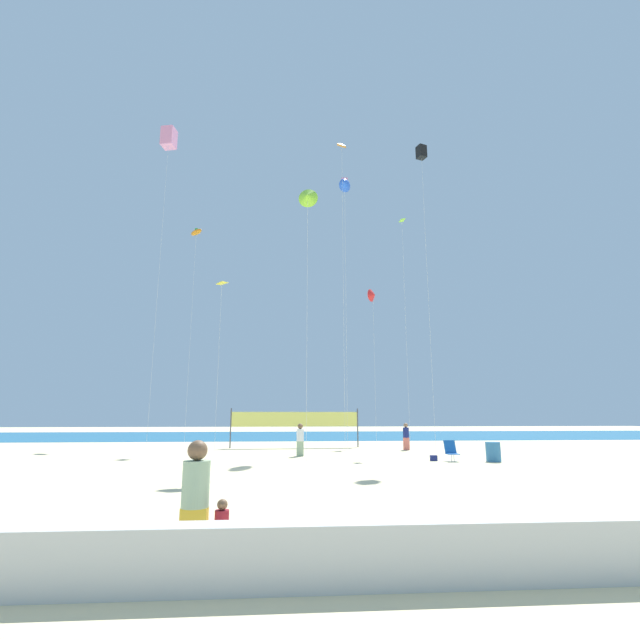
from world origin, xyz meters
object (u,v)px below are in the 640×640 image
object	(u,v)px
beachgoer_navy_shirt	(406,435)
kite_blue_inflatable	(345,186)
toddler_figure	(221,530)
kite_orange_inflatable	(196,233)
volleyball_net	(295,421)
kite_red_delta	(373,295)
folding_beach_chair	(451,450)
mother_figure	(195,497)
kite_lime_diamond	(402,232)
kite_lime_delta	(308,197)
beach_handbag	(434,458)
kite_black_box	(421,154)
trash_barrel	(493,452)
kite_orange_diamond	(342,151)
beachgoer_white_shirt	(300,439)
kite_yellow_diamond	(222,284)
kite_pink_box	(169,138)

from	to	relation	value
beachgoer_navy_shirt	kite_blue_inflatable	world-z (taller)	kite_blue_inflatable
toddler_figure	kite_orange_inflatable	xyz separation A→B (m)	(-6.44, 28.77, 15.94)
volleyball_net	kite_red_delta	xyz separation A→B (m)	(5.77, 3.22, 9.09)
kite_blue_inflatable	folding_beach_chair	bearing A→B (deg)	-67.84
mother_figure	kite_lime_diamond	distance (m)	27.79
volleyball_net	kite_lime_delta	world-z (taller)	kite_lime_delta
beach_handbag	kite_red_delta	bearing A→B (deg)	90.94
mother_figure	beach_handbag	size ratio (longest dim) A/B	5.53
folding_beach_chair	kite_black_box	xyz separation A→B (m)	(0.91, 4.93, 17.63)
trash_barrel	kite_black_box	size ratio (longest dim) A/B	0.04
kite_black_box	kite_lime_delta	xyz separation A→B (m)	(-7.37, -4.70, -5.57)
kite_lime_diamond	toddler_figure	bearing A→B (deg)	-111.44
volleyball_net	beach_handbag	xyz separation A→B (m)	(5.97, -8.74, -1.51)
mother_figure	kite_orange_diamond	distance (m)	26.14
mother_figure	volleyball_net	distance (m)	22.75
kite_lime_diamond	kite_red_delta	xyz separation A→B (m)	(-1.47, 3.41, -3.69)
kite_lime_diamond	kite_red_delta	world-z (taller)	kite_lime_diamond
volleyball_net	kite_red_delta	world-z (taller)	kite_red_delta
mother_figure	toddler_figure	distance (m)	0.58
folding_beach_chair	kite_lime_delta	bearing A→B (deg)	-155.92
toddler_figure	trash_barrel	size ratio (longest dim) A/B	1.05
beachgoer_white_shirt	kite_orange_diamond	xyz separation A→B (m)	(2.58, 2.28, 17.39)
kite_blue_inflatable	kite_red_delta	bearing A→B (deg)	54.76
beach_handbag	kite_orange_diamond	size ratio (longest dim) A/B	0.02
beachgoer_white_shirt	kite_orange_inflatable	size ratio (longest dim) A/B	0.09
trash_barrel	kite_lime_diamond	world-z (taller)	kite_lime_diamond
toddler_figure	beachgoer_navy_shirt	distance (m)	21.81
beachgoer_white_shirt	volleyball_net	xyz separation A→B (m)	(-0.10, 5.92, 0.79)
trash_barrel	kite_orange_diamond	world-z (taller)	kite_orange_diamond
mother_figure	kite_yellow_diamond	world-z (taller)	kite_yellow_diamond
beach_handbag	beachgoer_navy_shirt	bearing A→B (deg)	85.89
volleyball_net	kite_orange_diamond	world-z (taller)	kite_orange_diamond
beachgoer_navy_shirt	kite_orange_diamond	bearing A→B (deg)	-146.40
folding_beach_chair	kite_yellow_diamond	world-z (taller)	kite_yellow_diamond
beachgoer_white_shirt	kite_blue_inflatable	size ratio (longest dim) A/B	0.09
beachgoer_white_shirt	kite_pink_box	xyz separation A→B (m)	(-9.53, 7.33, 20.98)
kite_lime_diamond	kite_pink_box	size ratio (longest dim) A/B	0.68
beachgoer_navy_shirt	kite_orange_inflatable	bearing A→B (deg)	164.62
kite_black_box	kite_orange_inflatable	xyz separation A→B (m)	(-15.67, 10.08, -1.69)
beachgoer_white_shirt	kite_lime_diamond	xyz separation A→B (m)	(7.14, 5.73, 13.57)
volleyball_net	kite_blue_inflatable	world-z (taller)	kite_blue_inflatable
mother_figure	volleyball_net	bearing A→B (deg)	108.84
volleyball_net	kite_pink_box	size ratio (longest dim) A/B	0.36
mother_figure	kite_blue_inflatable	world-z (taller)	kite_blue_inflatable
mother_figure	kite_black_box	bearing A→B (deg)	86.57
kite_blue_inflatable	kite_orange_diamond	size ratio (longest dim) A/B	0.97
folding_beach_chair	kite_orange_diamond	distance (m)	18.97
mother_figure	kite_pink_box	size ratio (longest dim) A/B	0.07
kite_orange_inflatable	beachgoer_navy_shirt	bearing A→B (deg)	-30.41
trash_barrel	kite_black_box	xyz separation A→B (m)	(-0.88, 5.22, 17.68)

